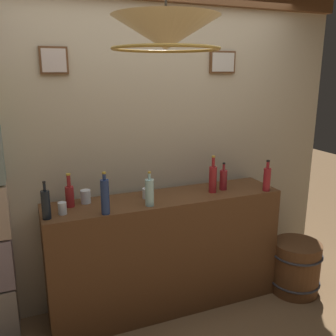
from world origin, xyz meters
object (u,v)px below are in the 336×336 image
liquor_bottle_vermouth (213,178)px  liquor_bottle_scotch (150,192)px  liquor_bottle_rum (46,204)px  glass_tumbler_shot (147,193)px  liquor_bottle_vodka (223,179)px  glass_tumbler_rocks (62,208)px  liquor_bottle_tequila (105,196)px  pendant_lamp (166,34)px  wooden_barrel (296,267)px  liquor_bottle_bourbon (70,195)px  glass_tumbler_highball (86,197)px  liquor_bottle_mezcal (267,179)px

liquor_bottle_vermouth → liquor_bottle_scotch: bearing=-170.2°
liquor_bottle_rum → glass_tumbler_shot: liquor_bottle_rum is taller
liquor_bottle_vodka → glass_tumbler_rocks: liquor_bottle_vodka is taller
liquor_bottle_tequila → liquor_bottle_vodka: bearing=9.3°
glass_tumbler_shot → pendant_lamp: size_ratio=0.14×
liquor_bottle_tequila → glass_tumbler_rocks: 0.31m
liquor_bottle_scotch → wooden_barrel: size_ratio=0.55×
liquor_bottle_vermouth → liquor_bottle_tequila: bearing=-171.4°
wooden_barrel → liquor_bottle_scotch: bearing=175.0°
liquor_bottle_bourbon → liquor_bottle_rum: (-0.18, -0.18, 0.01)m
liquor_bottle_bourbon → glass_tumbler_shot: 0.59m
liquor_bottle_rum → liquor_bottle_vermouth: bearing=3.4°
liquor_bottle_scotch → pendant_lamp: 1.23m
glass_tumbler_rocks → pendant_lamp: size_ratio=0.16×
liquor_bottle_tequila → liquor_bottle_rum: size_ratio=1.15×
liquor_bottle_bourbon → wooden_barrel: size_ratio=0.54×
liquor_bottle_bourbon → liquor_bottle_tequila: bearing=-48.7°
liquor_bottle_vodka → liquor_bottle_tequila: 1.06m
glass_tumbler_highball → liquor_bottle_tequila: bearing=-71.9°
liquor_bottle_scotch → liquor_bottle_mezcal: bearing=-1.9°
glass_tumbler_highball → glass_tumbler_shot: bearing=-8.1°
liquor_bottle_mezcal → liquor_bottle_tequila: bearing=-179.7°
glass_tumbler_rocks → liquor_bottle_scotch: bearing=-6.4°
liquor_bottle_bourbon → liquor_bottle_tequila: liquor_bottle_tequila is taller
glass_tumbler_rocks → liquor_bottle_vermouth: bearing=1.5°
liquor_bottle_bourbon → glass_tumbler_highball: 0.13m
liquor_bottle_tequila → liquor_bottle_vermouth: liquor_bottle_vermouth is taller
liquor_bottle_bourbon → pendant_lamp: (0.42, -0.85, 1.05)m
liquor_bottle_bourbon → liquor_bottle_vodka: size_ratio=1.09×
liquor_bottle_vodka → glass_tumbler_highball: (-1.13, 0.10, -0.04)m
liquor_bottle_vodka → liquor_bottle_rum: 1.43m
liquor_bottle_bourbon → glass_tumbler_shot: (0.58, -0.03, -0.05)m
liquor_bottle_tequila → glass_tumbler_highball: liquor_bottle_tequila is taller
liquor_bottle_bourbon → liquor_bottle_rum: 0.25m
liquor_bottle_vermouth → liquor_bottle_mezcal: liquor_bottle_vermouth is taller
liquor_bottle_mezcal → wooden_barrel: (0.32, -0.08, -0.84)m
liquor_bottle_vodka → glass_tumbler_shot: liquor_bottle_vodka is taller
liquor_bottle_bourbon → wooden_barrel: 2.09m
glass_tumbler_rocks → pendant_lamp: (0.49, -0.72, 1.10)m
liquor_bottle_scotch → liquor_bottle_mezcal: (1.02, -0.03, -0.00)m
liquor_bottle_vermouth → pendant_lamp: (-0.71, -0.75, 1.02)m
liquor_bottle_rum → wooden_barrel: 2.24m
glass_tumbler_rocks → liquor_bottle_tequila: bearing=-21.3°
liquor_bottle_bourbon → liquor_bottle_rum: liquor_bottle_rum is taller
liquor_bottle_mezcal → pendant_lamp: size_ratio=0.48×
liquor_bottle_vermouth → wooden_barrel: 1.16m
liquor_bottle_vodka → pendant_lamp: (-0.83, -0.78, 1.05)m
liquor_bottle_vodka → liquor_bottle_rum: liquor_bottle_rum is taller
liquor_bottle_vermouth → liquor_bottle_scotch: liquor_bottle_vermouth is taller
liquor_bottle_vermouth → liquor_bottle_mezcal: 0.46m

